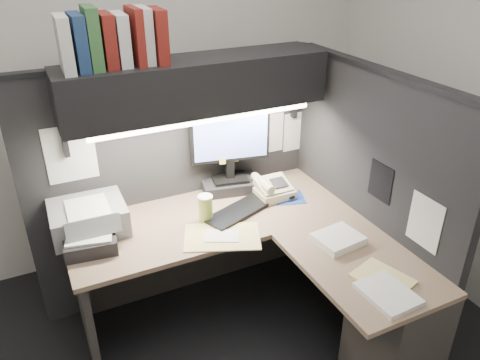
# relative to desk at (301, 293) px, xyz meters

# --- Properties ---
(wall_back) EXTENTS (3.50, 0.04, 2.70)m
(wall_back) POSITION_rel_desk_xyz_m (-0.43, 1.50, 0.91)
(wall_back) COLOR silver
(wall_back) RESTS_ON floor
(partition_back) EXTENTS (1.90, 0.06, 1.60)m
(partition_back) POSITION_rel_desk_xyz_m (-0.40, 0.93, 0.36)
(partition_back) COLOR black
(partition_back) RESTS_ON floor
(partition_right) EXTENTS (0.06, 1.50, 1.60)m
(partition_right) POSITION_rel_desk_xyz_m (0.55, 0.18, 0.36)
(partition_right) COLOR black
(partition_right) RESTS_ON floor
(desk) EXTENTS (1.70, 1.53, 0.73)m
(desk) POSITION_rel_desk_xyz_m (0.00, 0.00, 0.00)
(desk) COLOR #7C614F
(desk) RESTS_ON floor
(overhead_shelf) EXTENTS (1.55, 0.34, 0.30)m
(overhead_shelf) POSITION_rel_desk_xyz_m (-0.30, 0.75, 1.06)
(overhead_shelf) COLOR black
(overhead_shelf) RESTS_ON partition_back
(task_light_tube) EXTENTS (1.32, 0.04, 0.04)m
(task_light_tube) POSITION_rel_desk_xyz_m (-0.30, 0.61, 0.89)
(task_light_tube) COLOR white
(task_light_tube) RESTS_ON overhead_shelf
(monitor) EXTENTS (0.52, 0.30, 0.56)m
(monitor) POSITION_rel_desk_xyz_m (-0.06, 0.82, 0.51)
(monitor) COLOR black
(monitor) RESTS_ON desk
(keyboard) EXTENTS (0.53, 0.33, 0.02)m
(keyboard) POSITION_rel_desk_xyz_m (-0.13, 0.53, 0.30)
(keyboard) COLOR black
(keyboard) RESTS_ON desk
(mousepad) EXTENTS (0.24, 0.23, 0.00)m
(mousepad) POSITION_rel_desk_xyz_m (0.24, 0.55, 0.29)
(mousepad) COLOR navy
(mousepad) RESTS_ON desk
(mouse) EXTENTS (0.09, 0.12, 0.04)m
(mouse) POSITION_rel_desk_xyz_m (0.24, 0.54, 0.31)
(mouse) COLOR black
(mouse) RESTS_ON mousepad
(telephone) EXTENTS (0.23, 0.24, 0.10)m
(telephone) POSITION_rel_desk_xyz_m (0.15, 0.63, 0.33)
(telephone) COLOR #BFB693
(telephone) RESTS_ON desk
(coffee_cup) EXTENTS (0.11, 0.11, 0.16)m
(coffee_cup) POSITION_rel_desk_xyz_m (-0.36, 0.53, 0.37)
(coffee_cup) COLOR #C6C950
(coffee_cup) RESTS_ON desk
(printer) EXTENTS (0.42, 0.36, 0.17)m
(printer) POSITION_rel_desk_xyz_m (-1.00, 0.72, 0.37)
(printer) COLOR gray
(printer) RESTS_ON desk
(notebook_stack) EXTENTS (0.30, 0.26, 0.08)m
(notebook_stack) POSITION_rel_desk_xyz_m (-1.03, 0.53, 0.33)
(notebook_stack) COLOR black
(notebook_stack) RESTS_ON desk
(open_folder) EXTENTS (0.50, 0.42, 0.01)m
(open_folder) POSITION_rel_desk_xyz_m (-0.34, 0.32, 0.29)
(open_folder) COLOR #DCCB7C
(open_folder) RESTS_ON desk
(paper_stack_a) EXTENTS (0.27, 0.23, 0.05)m
(paper_stack_a) POSITION_rel_desk_xyz_m (0.22, -0.01, 0.31)
(paper_stack_a) COLOR white
(paper_stack_a) RESTS_ON desk
(paper_stack_b) EXTENTS (0.22, 0.27, 0.03)m
(paper_stack_b) POSITION_rel_desk_xyz_m (0.17, -0.47, 0.30)
(paper_stack_b) COLOR white
(paper_stack_b) RESTS_ON desk
(manila_stack) EXTENTS (0.28, 0.32, 0.02)m
(manila_stack) POSITION_rel_desk_xyz_m (0.23, -0.37, 0.29)
(manila_stack) COLOR #DCCB7C
(manila_stack) RESTS_ON desk
(binder_row) EXTENTS (0.53, 0.26, 0.30)m
(binder_row) POSITION_rel_desk_xyz_m (-0.74, 0.75, 1.35)
(binder_row) COLOR #B9BAB5
(binder_row) RESTS_ON overhead_shelf
(pinned_papers) EXTENTS (1.76, 1.31, 0.51)m
(pinned_papers) POSITION_rel_desk_xyz_m (-0.00, 0.56, 0.61)
(pinned_papers) COLOR white
(pinned_papers) RESTS_ON partition_back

